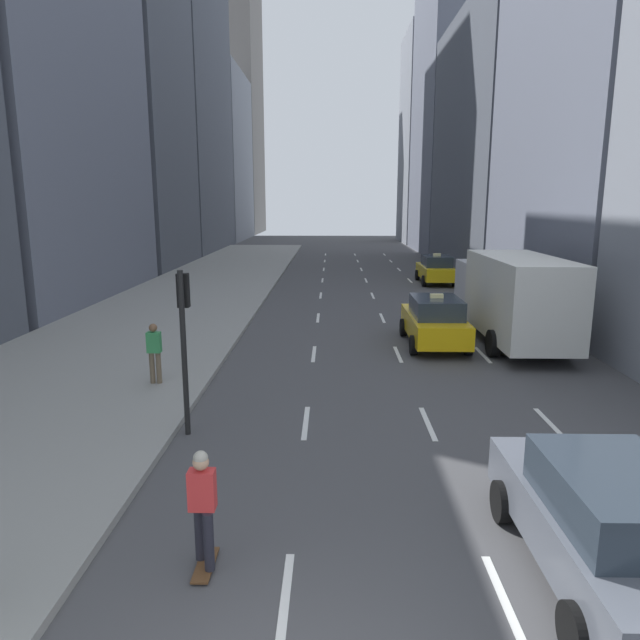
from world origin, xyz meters
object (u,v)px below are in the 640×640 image
at_px(sedan_black_near, 607,523).
at_px(traffic_light_pole, 184,326).
at_px(pedestrian_mid_block, 154,350).
at_px(box_truck, 511,295).
at_px(taxi_lead, 435,321).
at_px(skateboarder, 203,505).
at_px(taxi_second, 436,269).

height_order(sedan_black_near, traffic_light_pole, traffic_light_pole).
bearing_deg(pedestrian_mid_block, box_truck, 26.44).
distance_m(taxi_lead, skateboarder, 13.67).
distance_m(taxi_second, traffic_light_pole, 25.30).
xyz_separation_m(taxi_second, sedan_black_near, (-2.80, -28.27, -0.02)).
distance_m(sedan_black_near, box_truck, 13.75).
height_order(sedan_black_near, skateboarder, skateboarder).
relative_size(taxi_lead, pedestrian_mid_block, 2.67).
relative_size(taxi_lead, sedan_black_near, 0.97).
distance_m(taxi_lead, pedestrian_mid_block, 9.69).
distance_m(sedan_black_near, traffic_light_pole, 8.48).
bearing_deg(taxi_second, pedestrian_mid_block, -118.72).
xyz_separation_m(skateboarder, traffic_light_pole, (-1.39, 4.72, 1.45)).
height_order(box_truck, traffic_light_pole, traffic_light_pole).
xyz_separation_m(taxi_lead, sedan_black_near, (0.00, -12.76, -0.02)).
height_order(taxi_second, box_truck, box_truck).
bearing_deg(sedan_black_near, traffic_light_pole, 144.03).
height_order(taxi_second, sedan_black_near, taxi_second).
bearing_deg(taxi_second, sedan_black_near, -95.66).
distance_m(taxi_second, skateboarder, 29.25).
bearing_deg(taxi_lead, pedestrian_mid_block, -149.77).
bearing_deg(taxi_lead, taxi_second, 79.77).
xyz_separation_m(taxi_second, pedestrian_mid_block, (-11.17, -20.39, 0.19)).
height_order(taxi_lead, traffic_light_pole, traffic_light_pole).
relative_size(taxi_second, traffic_light_pole, 1.22).
distance_m(skateboarder, pedestrian_mid_block, 8.27).
xyz_separation_m(taxi_second, box_truck, (0.00, -14.83, 0.83)).
relative_size(taxi_second, sedan_black_near, 0.97).
bearing_deg(taxi_second, taxi_lead, -100.23).
distance_m(box_truck, skateboarder, 15.58).
bearing_deg(box_truck, pedestrian_mid_block, -153.56).
bearing_deg(box_truck, taxi_lead, -166.39).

